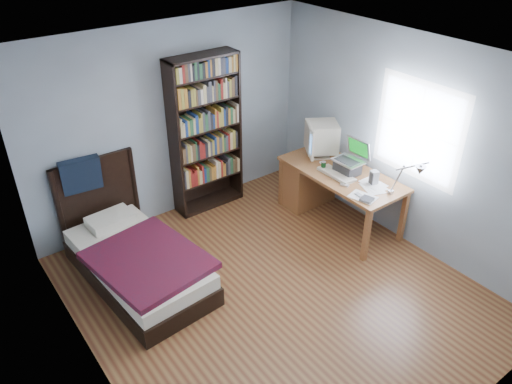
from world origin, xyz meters
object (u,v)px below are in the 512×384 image
(bookshelf, at_px, (206,135))
(desk_lamp, at_px, (416,172))
(bed, at_px, (134,257))
(speaker, at_px, (374,178))
(soda_can, at_px, (323,166))
(keyboard, at_px, (337,174))
(desk, at_px, (315,180))
(crt_monitor, at_px, (321,138))
(laptop, at_px, (349,164))

(bookshelf, bearing_deg, desk_lamp, -65.60)
(bookshelf, height_order, bed, bookshelf)
(speaker, relative_size, soda_can, 1.61)
(keyboard, bearing_deg, speaker, -63.17)
(desk_lamp, height_order, keyboard, desk_lamp)
(desk, bearing_deg, keyboard, -103.26)
(speaker, xyz_separation_m, soda_can, (-0.23, 0.62, -0.03))
(bookshelf, bearing_deg, bed, -151.61)
(soda_can, bearing_deg, crt_monitor, 54.36)
(laptop, distance_m, speaker, 0.38)
(keyboard, distance_m, speaker, 0.46)
(desk_lamp, bearing_deg, keyboard, 95.03)
(crt_monitor, distance_m, desk_lamp, 1.56)
(crt_monitor, distance_m, speaker, 0.94)
(keyboard, bearing_deg, desk, 76.88)
(bed, bearing_deg, bookshelf, 28.39)
(soda_can, xyz_separation_m, bookshelf, (-0.98, 1.18, 0.26))
(crt_monitor, xyz_separation_m, bed, (-2.67, 0.08, -0.74))
(keyboard, bearing_deg, bed, 166.66)
(crt_monitor, xyz_separation_m, speaker, (0.01, -0.92, -0.18))
(desk_lamp, relative_size, bookshelf, 0.28)
(crt_monitor, bearing_deg, bookshelf, 143.76)
(keyboard, relative_size, bed, 0.25)
(desk, xyz_separation_m, speaker, (0.09, -0.88, 0.40))
(desk_lamp, xyz_separation_m, soda_can, (-0.12, 1.24, -0.42))
(desk_lamp, bearing_deg, desk, 89.20)
(keyboard, xyz_separation_m, bookshelf, (-1.01, 1.39, 0.29))
(desk, bearing_deg, bed, 177.31)
(bookshelf, relative_size, bed, 1.01)
(desk, relative_size, soda_can, 15.11)
(desk_lamp, distance_m, soda_can, 1.31)
(desk_lamp, distance_m, keyboard, 1.13)
(keyboard, distance_m, soda_can, 0.21)
(laptop, distance_m, bookshelf, 1.85)
(desk, xyz_separation_m, bookshelf, (-1.12, 0.92, 0.62))
(desk, bearing_deg, crt_monitor, 26.73)
(keyboard, bearing_deg, bookshelf, 126.04)
(desk_lamp, bearing_deg, laptop, 85.92)
(crt_monitor, height_order, speaker, crt_monitor)
(keyboard, height_order, soda_can, soda_can)
(desk, distance_m, desk_lamp, 1.69)
(soda_can, distance_m, bed, 2.53)
(desk, height_order, laptop, laptop)
(soda_can, bearing_deg, speaker, -69.46)
(laptop, distance_m, keyboard, 0.19)
(laptop, distance_m, bed, 2.77)
(desk, bearing_deg, desk_lamp, -90.80)
(desk_lamp, distance_m, bookshelf, 2.66)
(crt_monitor, height_order, keyboard, crt_monitor)
(speaker, distance_m, bookshelf, 2.18)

